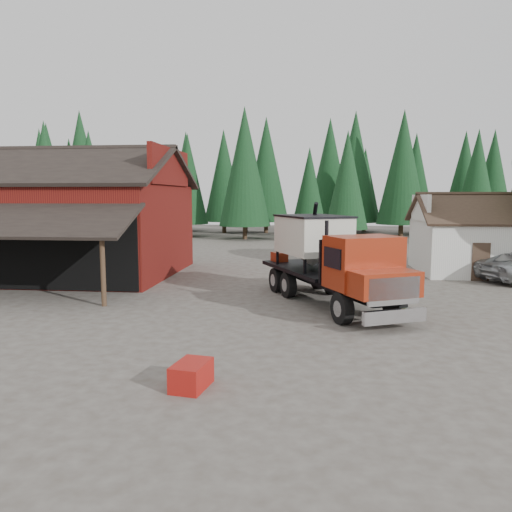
# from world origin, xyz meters

# --- Properties ---
(ground) EXTENTS (120.00, 120.00, 0.00)m
(ground) POSITION_xyz_m (0.00, 0.00, 0.00)
(ground) COLOR #484038
(ground) RESTS_ON ground
(red_barn) EXTENTS (12.80, 13.63, 7.18)m
(red_barn) POSITION_xyz_m (-11.00, 9.90, 2.69)
(red_barn) COLOR maroon
(red_barn) RESTS_ON ground
(farmhouse) EXTENTS (8.60, 6.42, 4.65)m
(farmhouse) POSITION_xyz_m (13.00, 13.00, 1.67)
(farmhouse) COLOR silver
(farmhouse) RESTS_ON ground
(conifer_backdrop) EXTENTS (76.00, 16.00, 16.00)m
(conifer_backdrop) POSITION_xyz_m (0.00, 42.00, 0.00)
(conifer_backdrop) COLOR #103218
(conifer_backdrop) RESTS_ON ground
(near_pine_a) EXTENTS (4.40, 4.40, 11.40)m
(near_pine_a) POSITION_xyz_m (-22.00, 28.00, 6.39)
(near_pine_a) COLOR #382619
(near_pine_a) RESTS_ON ground
(near_pine_b) EXTENTS (3.96, 3.96, 10.40)m
(near_pine_b) POSITION_xyz_m (6.00, 30.00, 5.89)
(near_pine_b) COLOR #382619
(near_pine_b) RESTS_ON ground
(near_pine_d) EXTENTS (5.28, 5.28, 13.40)m
(near_pine_d) POSITION_xyz_m (-4.00, 34.00, 7.39)
(near_pine_d) COLOR #382619
(near_pine_d) RESTS_ON ground
(feed_truck) EXTENTS (6.10, 9.37, 4.15)m
(feed_truck) POSITION_xyz_m (3.42, 3.44, 1.94)
(feed_truck) COLOR black
(feed_truck) RESTS_ON ground
(equip_box) EXTENTS (0.88, 1.21, 0.60)m
(equip_box) POSITION_xyz_m (-0.08, -6.00, 0.30)
(equip_box) COLOR maroon
(equip_box) RESTS_ON ground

